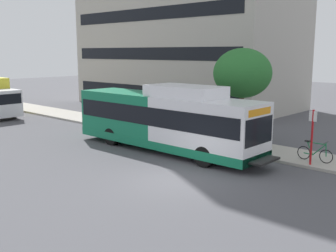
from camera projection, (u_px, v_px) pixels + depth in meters
name	position (u px, v px, depth m)	size (l,w,h in m)	color
ground_plane	(66.00, 150.00, 22.34)	(120.00, 120.00, 0.00)	#4C4C51
sidewalk_curb	(177.00, 135.00, 26.06)	(3.00, 56.00, 0.14)	#A8A399
transit_bus	(166.00, 120.00, 21.89)	(2.58, 12.25, 3.65)	white
bus_stop_sign_pole	(312.00, 133.00, 18.66)	(0.10, 0.36, 2.60)	red
bicycle_parked	(315.00, 153.00, 19.43)	(0.52, 1.76, 1.02)	black
street_tree_near_stop	(242.00, 73.00, 23.43)	(3.39, 3.39, 5.44)	#4C3823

